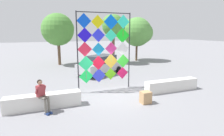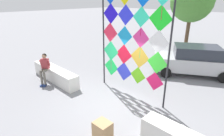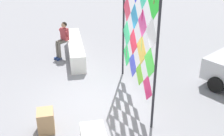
{
  "view_description": "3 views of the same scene",
  "coord_description": "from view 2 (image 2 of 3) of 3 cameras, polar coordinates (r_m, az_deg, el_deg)",
  "views": [
    {
      "loc": [
        -3.59,
        -9.42,
        3.72
      ],
      "look_at": [
        0.03,
        0.31,
        1.62
      ],
      "focal_mm": 29.12,
      "sensor_mm": 36.0,
      "label": 1
    },
    {
      "loc": [
        4.65,
        -4.6,
        4.16
      ],
      "look_at": [
        -0.58,
        0.67,
        1.31
      ],
      "focal_mm": 29.38,
      "sensor_mm": 36.0,
      "label": 2
    },
    {
      "loc": [
        7.85,
        -0.96,
        5.07
      ],
      "look_at": [
        0.11,
        0.52,
        1.22
      ],
      "focal_mm": 45.45,
      "sensor_mm": 36.0,
      "label": 3
    }
  ],
  "objects": [
    {
      "name": "cardboard_box_large",
      "position": [
        5.98,
        -2.93,
        -19.0
      ],
      "size": [
        0.52,
        0.46,
        0.63
      ],
      "primitive_type": "cube",
      "rotation": [
        0.0,
        0.0,
        0.02
      ],
      "color": "tan",
      "rests_on": "ground"
    },
    {
      "name": "kite_display_rack",
      "position": [
        7.73,
        6.25,
        10.26
      ],
      "size": [
        3.49,
        0.14,
        4.88
      ],
      "color": "#232328",
      "rests_on": "ground"
    },
    {
      "name": "tree_broadleaf",
      "position": [
        17.53,
        24.18,
        18.63
      ],
      "size": [
        3.56,
        3.53,
        5.68
      ],
      "color": "brown",
      "rests_on": "ground"
    },
    {
      "name": "ground",
      "position": [
        7.76,
        -0.44,
        -11.42
      ],
      "size": [
        120.0,
        120.0,
        0.0
      ],
      "primitive_type": "plane",
      "color": "gray"
    },
    {
      "name": "parked_car",
      "position": [
        11.46,
        24.0,
        2.31
      ],
      "size": [
        4.59,
        3.78,
        1.66
      ],
      "color": "#B7B7BC",
      "rests_on": "ground"
    },
    {
      "name": "seated_vendor",
      "position": [
        9.8,
        -20.31,
        0.44
      ],
      "size": [
        0.71,
        0.76,
        1.57
      ],
      "color": "#666056",
      "rests_on": "ground"
    },
    {
      "name": "plaza_ledge_left",
      "position": [
        10.18,
        -17.29,
        -1.88
      ],
      "size": [
        3.58,
        0.59,
        0.72
      ],
      "primitive_type": "cube",
      "color": "silver",
      "rests_on": "ground"
    }
  ]
}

